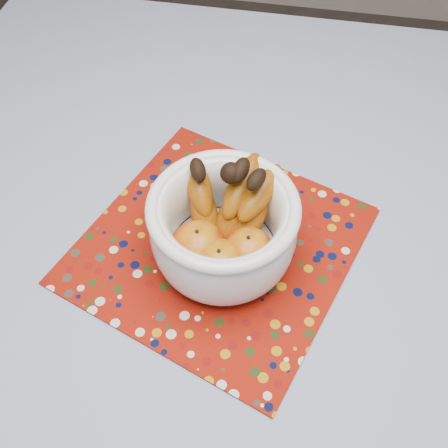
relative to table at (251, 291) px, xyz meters
name	(u,v)px	position (x,y,z in m)	size (l,w,h in m)	color
table	(251,291)	(0.00, 0.00, 0.00)	(1.20, 1.20, 0.75)	brown
tablecloth	(253,264)	(0.00, 0.00, 0.08)	(1.32, 1.32, 0.01)	slate
placemat	(218,245)	(-0.06, 0.02, 0.09)	(0.38, 0.38, 0.00)	maroon
fruit_bowl	(226,222)	(-0.04, 0.01, 0.16)	(0.22, 0.22, 0.16)	white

